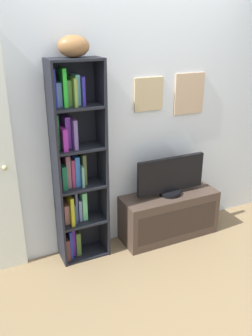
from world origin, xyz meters
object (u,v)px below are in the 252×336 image
football (73,46)px  television (171,177)px  bookshelf (74,167)px  tv_stand (169,215)px

football → television: size_ratio=0.34×
bookshelf → television: bookshelf is taller
television → bookshelf: bearing=174.7°
football → tv_stand: size_ratio=0.25×
bookshelf → football: (0.04, -0.03, 1.01)m
bookshelf → football: 1.01m
football → tv_stand: 1.90m
football → television: (0.91, -0.06, -1.24)m
tv_stand → bookshelf: bearing=174.7°
television → football: bearing=176.4°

